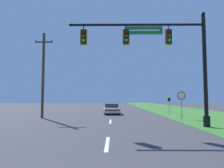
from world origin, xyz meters
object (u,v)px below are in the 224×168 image
signal_mast (167,54)px  utility_pole_near (43,73)px  car_ahead (111,109)px  route_sign_post (169,102)px  stop_sign (181,99)px

signal_mast → utility_pole_near: size_ratio=1.11×
car_ahead → route_sign_post: bearing=-16.1°
utility_pole_near → stop_sign: bearing=-5.2°
stop_sign → utility_pole_near: 13.53m
signal_mast → car_ahead: size_ratio=2.07×
signal_mast → utility_pole_near: 12.33m
stop_sign → route_sign_post: 4.57m
route_sign_post → utility_pole_near: bearing=-165.9°
car_ahead → stop_sign: 9.28m
signal_mast → utility_pole_near: utility_pole_near is taller
car_ahead → stop_sign: bearing=-44.8°
route_sign_post → utility_pole_near: size_ratio=0.24×
signal_mast → car_ahead: 12.95m
signal_mast → route_sign_post: 10.61m
signal_mast → route_sign_post: signal_mast is taller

